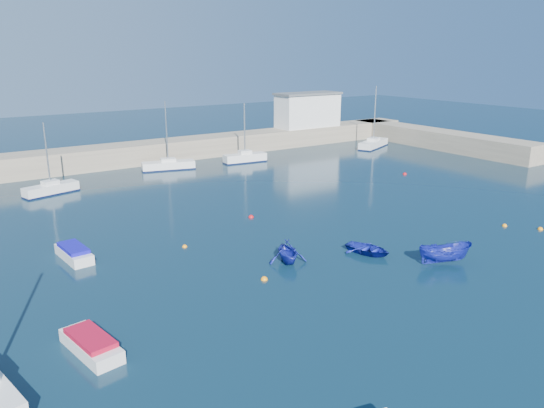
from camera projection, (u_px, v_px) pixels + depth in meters
ground at (383, 300)px, 30.96m from camera, size 220.00×220.00×0.00m
back_wall at (120, 155)px, 67.21m from camera, size 96.00×4.50×2.60m
right_arm at (438, 139)px, 79.75m from camera, size 4.50×32.00×2.60m
harbor_office at (308, 111)px, 82.31m from camera, size 10.00×4.00×5.00m
sailboat_5 at (51, 189)px, 53.71m from camera, size 5.64×2.92×7.26m
sailboat_6 at (168, 165)px, 64.94m from camera, size 6.58×3.31×8.30m
sailboat_7 at (245, 158)px, 69.22m from camera, size 5.81×2.19×7.64m
sailboat_8 at (373, 144)px, 79.90m from camera, size 7.21×4.63×9.14m
motorboat_0 at (91, 344)px, 25.43m from camera, size 2.09×4.27×0.91m
motorboat_1 at (74, 253)px, 36.89m from camera, size 1.76×4.09×0.98m
dinghy_center at (368, 249)px, 37.92m from camera, size 3.25×3.88×0.69m
dinghy_left at (287, 251)px, 36.23m from camera, size 3.49×3.74×1.60m
dinghy_right at (445, 253)px, 36.08m from camera, size 3.98×2.92×1.45m
buoy_0 at (264, 280)px, 33.65m from camera, size 0.45×0.45×0.45m
buoy_1 at (251, 217)px, 46.29m from camera, size 0.48×0.48×0.48m
buoy_2 at (504, 226)px, 43.99m from camera, size 0.41×0.41×0.41m
buoy_3 at (185, 247)px, 39.29m from camera, size 0.37×0.37×0.37m
buoy_4 at (405, 174)px, 62.55m from camera, size 0.46×0.46×0.46m
buoy_5 at (540, 230)px, 43.15m from camera, size 0.44×0.44×0.44m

